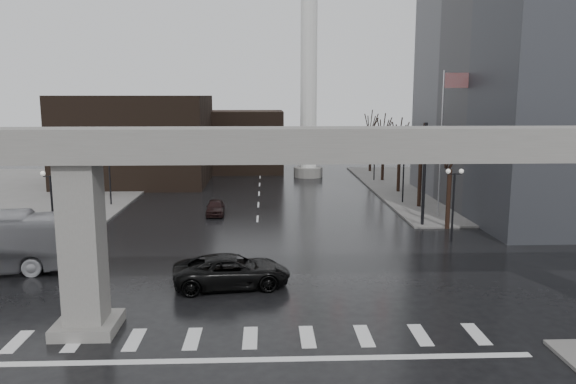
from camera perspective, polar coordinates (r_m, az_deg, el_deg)
The scene contains 22 objects.
ground at distance 25.22m, azimuth -3.80°, elevation -13.62°, with size 160.00×160.00×0.00m, color black.
sidewalk_ne at distance 65.09m, azimuth 20.60°, elevation 0.37°, with size 28.00×36.00×0.15m, color slate.
sidewalk_nw at distance 65.64m, azimuth -26.27°, elevation 0.06°, with size 28.00×36.00×0.15m, color slate.
elevated_guideway at distance 23.35m, azimuth -0.89°, elevation 2.09°, with size 48.00×2.60×8.70m.
building_far_left at distance 66.96m, azimuth -15.04°, elevation 5.16°, with size 16.00×14.00×10.00m, color black.
building_far_mid at distance 75.42m, azimuth -4.37°, elevation 5.19°, with size 10.00×10.00×8.00m, color black.
smokestack at distance 69.42m, azimuth 2.13°, elevation 12.53°, with size 3.60×3.60×30.00m.
signal_mast_arm at distance 42.95m, azimuth 8.87°, elevation 4.08°, with size 12.12×0.43×8.00m.
flagpole_assembly at distance 47.50m, azimuth 15.70°, elevation 6.43°, with size 2.06×0.12×12.00m.
lamp_right_0 at distance 39.82m, azimuth 16.48°, elevation -0.07°, with size 1.22×0.32×5.11m.
lamp_right_1 at distance 53.12m, azimuth 11.67°, elevation 2.51°, with size 1.22×0.32×5.11m.
lamp_right_2 at distance 66.70m, azimuth 8.79°, elevation 4.05°, with size 1.22×0.32×5.11m.
lamp_left_0 at distance 40.29m, azimuth -22.90°, elevation -0.33°, with size 1.22×0.32×5.11m.
lamp_left_1 at distance 53.47m, azimuth -17.70°, elevation 2.30°, with size 1.22×0.32×5.11m.
lamp_left_2 at distance 66.98m, azimuth -14.57°, elevation 3.87°, with size 1.22×0.32×5.11m.
tree_right_0 at distance 44.01m, azimuth 16.05°, elevation -0.05°, with size 1.09×1.58×7.50m.
tree_right_1 at distance 51.56m, azimuth 13.29°, elevation 1.54°, with size 1.09×1.61×7.67m.
tree_right_2 at distance 59.23m, azimuth 11.23°, elevation 2.72°, with size 1.10×1.63×7.85m.
tree_right_3 at distance 66.98m, azimuth 9.65°, elevation 3.62°, with size 1.11×1.66×8.02m.
tree_right_4 at distance 74.77m, azimuth 8.39°, elevation 4.33°, with size 1.12×1.69×8.19m.
pickup_truck at distance 30.05m, azimuth -5.72°, elevation -8.00°, with size 2.84×6.15×1.71m, color black.
far_car at distance 47.96m, azimuth -7.39°, elevation -1.56°, with size 1.51×3.75×1.28m, color black.
Camera 1 is at (0.69, -23.14, 10.01)m, focal length 35.00 mm.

